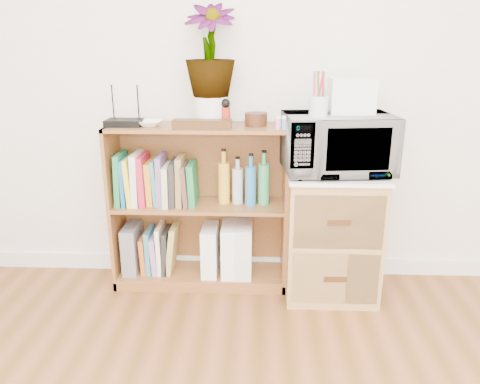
{
  "coord_description": "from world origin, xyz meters",
  "views": [
    {
      "loc": [
        -0.01,
        -0.43,
        1.39
      ],
      "look_at": [
        -0.11,
        1.95,
        0.62
      ],
      "focal_mm": 35.0,
      "sensor_mm": 36.0,
      "label": 1
    }
  ],
  "objects": [
    {
      "name": "skirting_board",
      "position": [
        0.0,
        2.24,
        0.05
      ],
      "size": [
        4.0,
        0.02,
        0.1
      ],
      "primitive_type": "cube",
      "color": "white",
      "rests_on": "ground"
    },
    {
      "name": "bookshelf",
      "position": [
        -0.35,
        2.1,
        0.47
      ],
      "size": [
        1.0,
        0.3,
        0.95
      ],
      "primitive_type": "cube",
      "color": "brown",
      "rests_on": "ground"
    },
    {
      "name": "wicker_unit",
      "position": [
        0.4,
        2.02,
        0.35
      ],
      "size": [
        0.5,
        0.45,
        0.7
      ],
      "primitive_type": "cube",
      "color": "#9E7542",
      "rests_on": "ground"
    },
    {
      "name": "microwave",
      "position": [
        0.4,
        2.02,
        0.87
      ],
      "size": [
        0.6,
        0.44,
        0.31
      ],
      "primitive_type": "imported",
      "rotation": [
        0.0,
        0.0,
        0.11
      ],
      "color": "silver",
      "rests_on": "wicker_unit"
    },
    {
      "name": "pen_cup",
      "position": [
        0.28,
        1.93,
        1.08
      ],
      "size": [
        0.09,
        0.09,
        0.1
      ],
      "primitive_type": "cylinder",
      "color": "silver",
      "rests_on": "microwave"
    },
    {
      "name": "small_appliance",
      "position": [
        0.47,
        2.07,
        1.12
      ],
      "size": [
        0.23,
        0.19,
        0.18
      ],
      "primitive_type": "cube",
      "color": "white",
      "rests_on": "microwave"
    },
    {
      "name": "router",
      "position": [
        -0.75,
        2.08,
        0.97
      ],
      "size": [
        0.19,
        0.13,
        0.04
      ],
      "primitive_type": "cube",
      "color": "black",
      "rests_on": "bookshelf"
    },
    {
      "name": "white_bowl",
      "position": [
        -0.6,
        2.07,
        0.97
      ],
      "size": [
        0.13,
        0.13,
        0.03
      ],
      "primitive_type": "imported",
      "color": "white",
      "rests_on": "bookshelf"
    },
    {
      "name": "plant_pot",
      "position": [
        -0.28,
        2.12,
        1.03
      ],
      "size": [
        0.18,
        0.18,
        0.16
      ],
      "primitive_type": "cylinder",
      "color": "white",
      "rests_on": "bookshelf"
    },
    {
      "name": "potted_plant",
      "position": [
        -0.28,
        2.12,
        1.34
      ],
      "size": [
        0.27,
        0.27,
        0.48
      ],
      "primitive_type": "imported",
      "color": "#338036",
      "rests_on": "plant_pot"
    },
    {
      "name": "trinket_box",
      "position": [
        -0.31,
        2.0,
        0.97
      ],
      "size": [
        0.31,
        0.08,
        0.05
      ],
      "primitive_type": "cube",
      "color": "#38200F",
      "rests_on": "bookshelf"
    },
    {
      "name": "kokeshi_doll",
      "position": [
        -0.19,
        2.06,
        1.0
      ],
      "size": [
        0.05,
        0.05,
        0.11
      ],
      "primitive_type": "cylinder",
      "color": "#A12613",
      "rests_on": "bookshelf"
    },
    {
      "name": "wooden_bowl",
      "position": [
        -0.03,
        2.11,
        0.99
      ],
      "size": [
        0.12,
        0.12,
        0.07
      ],
      "primitive_type": "cylinder",
      "color": "#391B0F",
      "rests_on": "bookshelf"
    },
    {
      "name": "paint_jars",
      "position": [
        0.12,
        2.01,
        0.98
      ],
      "size": [
        0.12,
        0.04,
        0.06
      ],
      "primitive_type": "cube",
      "color": "#DD7B83",
      "rests_on": "bookshelf"
    },
    {
      "name": "file_box",
      "position": [
        -0.76,
        2.1,
        0.21
      ],
      "size": [
        0.08,
        0.23,
        0.28
      ],
      "primitive_type": "cube",
      "color": "slate",
      "rests_on": "bookshelf"
    },
    {
      "name": "magazine_holder_left",
      "position": [
        -0.29,
        2.09,
        0.21
      ],
      "size": [
        0.09,
        0.23,
        0.29
      ],
      "primitive_type": "cube",
      "color": "white",
      "rests_on": "bookshelf"
    },
    {
      "name": "magazine_holder_mid",
      "position": [
        -0.17,
        2.09,
        0.22
      ],
      "size": [
        0.1,
        0.24,
        0.3
      ],
      "primitive_type": "cube",
      "color": "white",
      "rests_on": "bookshelf"
    },
    {
      "name": "magazine_holder_right",
      "position": [
        -0.1,
        2.09,
        0.22
      ],
      "size": [
        0.1,
        0.25,
        0.31
      ],
      "primitive_type": "cube",
      "color": "silver",
      "rests_on": "bookshelf"
    },
    {
      "name": "cookbooks",
      "position": [
        -0.6,
        2.1,
        0.63
      ],
      "size": [
        0.45,
        0.2,
        0.3
      ],
      "color": "#207B44",
      "rests_on": "bookshelf"
    },
    {
      "name": "liquor_bottles",
      "position": [
        -0.09,
        2.1,
        0.65
      ],
      "size": [
        0.29,
        0.07,
        0.31
      ],
      "color": "gold",
      "rests_on": "bookshelf"
    },
    {
      "name": "lower_books",
      "position": [
        -0.6,
        2.1,
        0.2
      ],
      "size": [
        0.22,
        0.19,
        0.29
      ],
      "color": "#C15422",
      "rests_on": "bookshelf"
    }
  ]
}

